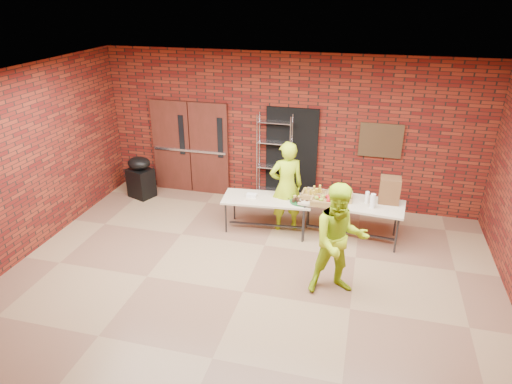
{
  "coord_description": "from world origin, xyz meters",
  "views": [
    {
      "loc": [
        1.65,
        -5.62,
        4.39
      ],
      "look_at": [
        -0.15,
        1.4,
        1.09
      ],
      "focal_mm": 32.0,
      "sensor_mm": 36.0,
      "label": 1
    }
  ],
  "objects_px": {
    "table_left": "(267,201)",
    "covered_grill": "(140,177)",
    "volunteer_man": "(339,240)",
    "table_right": "(352,205)",
    "wire_rack": "(274,160)",
    "coffee_dispenser": "(390,190)",
    "volunteer_woman": "(286,186)"
  },
  "relations": [
    {
      "from": "table_left",
      "to": "coffee_dispenser",
      "type": "bearing_deg",
      "value": 1.05
    },
    {
      "from": "table_left",
      "to": "volunteer_woman",
      "type": "relative_size",
      "value": 0.97
    },
    {
      "from": "table_right",
      "to": "volunteer_man",
      "type": "height_order",
      "value": "volunteer_man"
    },
    {
      "from": "table_right",
      "to": "volunteer_man",
      "type": "relative_size",
      "value": 1.07
    },
    {
      "from": "wire_rack",
      "to": "table_left",
      "type": "relative_size",
      "value": 1.14
    },
    {
      "from": "volunteer_woman",
      "to": "wire_rack",
      "type": "bearing_deg",
      "value": -90.97
    },
    {
      "from": "table_left",
      "to": "table_right",
      "type": "relative_size",
      "value": 0.9
    },
    {
      "from": "table_left",
      "to": "covered_grill",
      "type": "xyz_separation_m",
      "value": [
        -3.1,
        0.83,
        -0.16
      ]
    },
    {
      "from": "coffee_dispenser",
      "to": "volunteer_woman",
      "type": "height_order",
      "value": "volunteer_woman"
    },
    {
      "from": "table_right",
      "to": "volunteer_woman",
      "type": "bearing_deg",
      "value": -179.1
    },
    {
      "from": "table_right",
      "to": "volunteer_man",
      "type": "distance_m",
      "value": 1.71
    },
    {
      "from": "coffee_dispenser",
      "to": "volunteer_man",
      "type": "distance_m",
      "value": 2.0
    },
    {
      "from": "table_right",
      "to": "table_left",
      "type": "bearing_deg",
      "value": -171.84
    },
    {
      "from": "wire_rack",
      "to": "volunteer_man",
      "type": "distance_m",
      "value": 3.34
    },
    {
      "from": "wire_rack",
      "to": "volunteer_man",
      "type": "relative_size",
      "value": 1.1
    },
    {
      "from": "volunteer_man",
      "to": "table_right",
      "type": "bearing_deg",
      "value": 67.7
    },
    {
      "from": "wire_rack",
      "to": "table_right",
      "type": "height_order",
      "value": "wire_rack"
    },
    {
      "from": "table_left",
      "to": "volunteer_man",
      "type": "relative_size",
      "value": 0.96
    },
    {
      "from": "coffee_dispenser",
      "to": "volunteer_woman",
      "type": "xyz_separation_m",
      "value": [
        -1.89,
        -0.06,
        -0.11
      ]
    },
    {
      "from": "table_left",
      "to": "volunteer_woman",
      "type": "bearing_deg",
      "value": 22.96
    },
    {
      "from": "wire_rack",
      "to": "coffee_dispenser",
      "type": "bearing_deg",
      "value": -23.66
    },
    {
      "from": "wire_rack",
      "to": "table_left",
      "type": "height_order",
      "value": "wire_rack"
    },
    {
      "from": "coffee_dispenser",
      "to": "table_right",
      "type": "bearing_deg",
      "value": -165.96
    },
    {
      "from": "wire_rack",
      "to": "table_right",
      "type": "bearing_deg",
      "value": -34.69
    },
    {
      "from": "covered_grill",
      "to": "volunteer_man",
      "type": "distance_m",
      "value": 5.22
    },
    {
      "from": "table_left",
      "to": "covered_grill",
      "type": "relative_size",
      "value": 1.84
    },
    {
      "from": "wire_rack",
      "to": "coffee_dispenser",
      "type": "height_order",
      "value": "wire_rack"
    },
    {
      "from": "volunteer_woman",
      "to": "coffee_dispenser",
      "type": "bearing_deg",
      "value": 157.72
    },
    {
      "from": "volunteer_man",
      "to": "wire_rack",
      "type": "bearing_deg",
      "value": 100.31
    },
    {
      "from": "covered_grill",
      "to": "volunteer_woman",
      "type": "relative_size",
      "value": 0.53
    },
    {
      "from": "table_right",
      "to": "volunteer_woman",
      "type": "height_order",
      "value": "volunteer_woman"
    },
    {
      "from": "covered_grill",
      "to": "volunteer_man",
      "type": "xyz_separation_m",
      "value": [
        4.59,
        -2.44,
        0.43
      ]
    }
  ]
}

